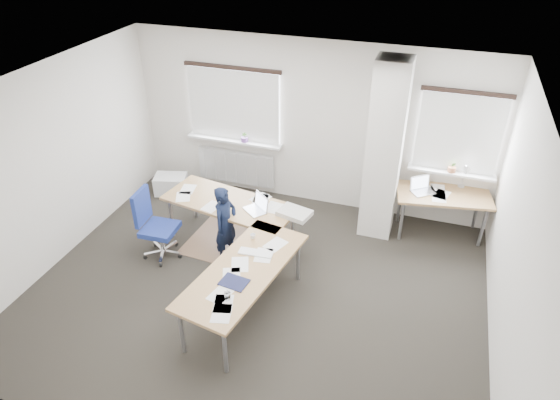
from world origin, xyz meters
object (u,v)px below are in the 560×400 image
(desk_main, at_px, (240,235))
(task_chair, at_px, (159,238))
(desk_side, at_px, (443,196))
(person, at_px, (226,225))

(desk_main, xyz_separation_m, task_chair, (-1.32, 0.03, -0.39))
(desk_main, distance_m, desk_side, 3.21)
(desk_side, bearing_deg, person, -160.46)
(task_chair, bearing_deg, desk_side, 22.95)
(task_chair, height_order, person, person)
(desk_side, distance_m, person, 3.34)
(desk_main, relative_size, task_chair, 2.74)
(task_chair, xyz_separation_m, person, (0.98, 0.25, 0.30))
(desk_side, bearing_deg, desk_main, -153.14)
(task_chair, bearing_deg, person, 11.18)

